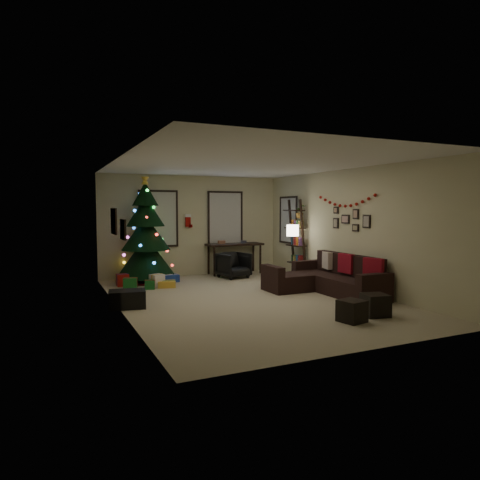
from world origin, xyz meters
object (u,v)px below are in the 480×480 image
Objects in this scene: christmas_tree at (146,237)px; desk_chair at (234,265)px; desk at (235,247)px; sofa at (327,280)px; bookshelf at (297,240)px.

desk_chair is (2.21, -0.36, -0.78)m from christmas_tree.
desk reaches higher than desk_chair.
desk is 2.34× the size of desk_chair.
christmas_tree reaches higher than sofa.
christmas_tree is 4.53m from sofa.
desk_chair is at bearing 154.42° from bookshelf.
christmas_tree is 1.71× the size of desk.
bookshelf is (1.49, -0.71, 0.66)m from desk_chair.
bookshelf is at bearing -16.16° from christmas_tree.
desk_chair is at bearing -116.01° from desk.
christmas_tree is 4.01× the size of desk_chair.
desk_chair is (-0.32, -0.65, -0.41)m from desk.
bookshelf is (3.70, -1.07, -0.12)m from christmas_tree.
sofa is 1.59× the size of desk.
sofa is 3.73× the size of desk_chair.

